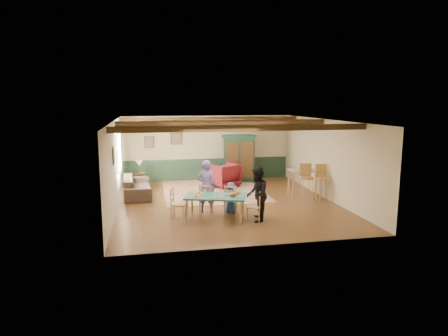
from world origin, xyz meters
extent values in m
plane|color=#522F17|center=(0.00, 0.00, 0.00)|extent=(8.00, 8.00, 0.00)
cube|color=beige|center=(0.00, 4.00, 1.35)|extent=(7.00, 0.02, 2.70)
cube|color=beige|center=(-3.50, 0.00, 1.35)|extent=(0.02, 8.00, 2.70)
cube|color=beige|center=(3.50, 0.00, 1.35)|extent=(0.02, 8.00, 2.70)
cube|color=silver|center=(0.00, 0.00, 2.70)|extent=(7.00, 8.00, 0.02)
cube|color=#1E3726|center=(0.00, 3.98, 0.45)|extent=(6.95, 0.03, 0.90)
cube|color=#34220E|center=(0.00, -2.30, 2.61)|extent=(6.95, 0.16, 0.16)
cube|color=#34220E|center=(0.00, 0.40, 2.61)|extent=(6.95, 0.16, 0.16)
cube|color=#34220E|center=(0.00, 3.00, 2.61)|extent=(6.95, 0.16, 0.16)
imported|color=#705A9A|center=(-0.80, -0.97, 0.80)|extent=(0.67, 0.54, 1.60)
imported|color=black|center=(0.44, -2.13, 0.76)|extent=(0.77, 0.88, 1.53)
imported|color=#2849A2|center=(-0.10, -1.19, 0.46)|extent=(0.52, 0.42, 0.93)
cube|color=beige|center=(-0.14, 1.86, 0.01)|extent=(3.65, 4.32, 0.01)
cube|color=black|center=(1.20, 3.29, 0.97)|extent=(1.43, 0.72, 1.94)
imported|color=#450D15|center=(0.42, 2.49, 0.46)|extent=(1.33, 1.34, 0.92)
imported|color=#352821|center=(-2.88, 1.61, 0.34)|extent=(1.00, 2.37, 0.68)
camera|label=1|loc=(-2.54, -12.50, 3.33)|focal=32.00mm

